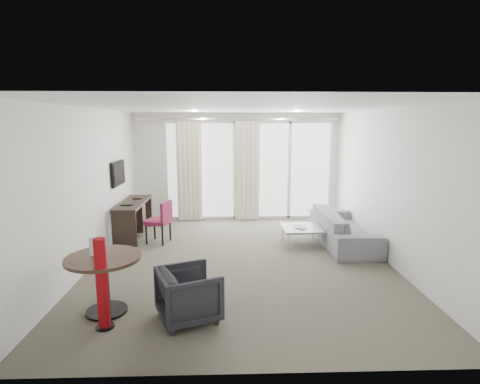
{
  "coord_description": "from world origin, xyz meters",
  "views": [
    {
      "loc": [
        -0.22,
        -6.18,
        2.34
      ],
      "look_at": [
        0.0,
        0.6,
        1.1
      ],
      "focal_mm": 28.0,
      "sensor_mm": 36.0,
      "label": 1
    }
  ],
  "objects_px": {
    "desk": "(134,219)",
    "red_lamp": "(102,284)",
    "round_table": "(105,284)",
    "sofa": "(343,228)",
    "tub_armchair": "(189,294)",
    "rattan_chair_a": "(263,192)",
    "coffee_table": "(301,236)",
    "rattan_chair_b": "(315,192)",
    "desk_chair": "(158,222)"
  },
  "relations": [
    {
      "from": "desk",
      "to": "red_lamp",
      "type": "relative_size",
      "value": 1.45
    },
    {
      "from": "round_table",
      "to": "sofa",
      "type": "relative_size",
      "value": 0.42
    },
    {
      "from": "round_table",
      "to": "tub_armchair",
      "type": "height_order",
      "value": "round_table"
    },
    {
      "from": "sofa",
      "to": "rattan_chair_a",
      "type": "bearing_deg",
      "value": 19.89
    },
    {
      "from": "desk",
      "to": "rattan_chair_a",
      "type": "distance_m",
      "value": 4.15
    },
    {
      "from": "tub_armchair",
      "to": "coffee_table",
      "type": "relative_size",
      "value": 0.92
    },
    {
      "from": "round_table",
      "to": "rattan_chair_b",
      "type": "distance_m",
      "value": 7.32
    },
    {
      "from": "rattan_chair_a",
      "to": "rattan_chair_b",
      "type": "xyz_separation_m",
      "value": [
        1.52,
        -0.07,
        -0.0
      ]
    },
    {
      "from": "desk",
      "to": "sofa",
      "type": "height_order",
      "value": "desk"
    },
    {
      "from": "tub_armchair",
      "to": "coffee_table",
      "type": "distance_m",
      "value": 3.42
    },
    {
      "from": "desk",
      "to": "red_lamp",
      "type": "bearing_deg",
      "value": -81.49
    },
    {
      "from": "desk",
      "to": "desk_chair",
      "type": "distance_m",
      "value": 0.76
    },
    {
      "from": "red_lamp",
      "to": "sofa",
      "type": "xyz_separation_m",
      "value": [
        3.72,
        3.01,
        -0.22
      ]
    },
    {
      "from": "round_table",
      "to": "red_lamp",
      "type": "xyz_separation_m",
      "value": [
        0.1,
        -0.37,
        0.17
      ]
    },
    {
      "from": "tub_armchair",
      "to": "rattan_chair_b",
      "type": "relative_size",
      "value": 0.85
    },
    {
      "from": "desk_chair",
      "to": "round_table",
      "type": "distance_m",
      "value": 2.81
    },
    {
      "from": "desk_chair",
      "to": "red_lamp",
      "type": "relative_size",
      "value": 0.78
    },
    {
      "from": "desk_chair",
      "to": "rattan_chair_a",
      "type": "distance_m",
      "value": 4.11
    },
    {
      "from": "coffee_table",
      "to": "rattan_chair_b",
      "type": "height_order",
      "value": "rattan_chair_b"
    },
    {
      "from": "desk",
      "to": "rattan_chair_b",
      "type": "relative_size",
      "value": 1.9
    },
    {
      "from": "tub_armchair",
      "to": "round_table",
      "type": "bearing_deg",
      "value": 56.76
    },
    {
      "from": "sofa",
      "to": "rattan_chair_a",
      "type": "xyz_separation_m",
      "value": [
        -1.27,
        3.52,
        0.09
      ]
    },
    {
      "from": "desk",
      "to": "coffee_table",
      "type": "bearing_deg",
      "value": -10.91
    },
    {
      "from": "sofa",
      "to": "rattan_chair_a",
      "type": "height_order",
      "value": "rattan_chair_a"
    },
    {
      "from": "tub_armchair",
      "to": "sofa",
      "type": "distance_m",
      "value": 3.95
    },
    {
      "from": "red_lamp",
      "to": "rattan_chair_a",
      "type": "height_order",
      "value": "red_lamp"
    },
    {
      "from": "round_table",
      "to": "rattan_chair_a",
      "type": "height_order",
      "value": "rattan_chair_a"
    },
    {
      "from": "round_table",
      "to": "rattan_chair_a",
      "type": "relative_size",
      "value": 1.11
    },
    {
      "from": "round_table",
      "to": "coffee_table",
      "type": "xyz_separation_m",
      "value": [
        2.98,
        2.62,
        -0.2
      ]
    },
    {
      "from": "red_lamp",
      "to": "rattan_chair_a",
      "type": "distance_m",
      "value": 6.97
    },
    {
      "from": "round_table",
      "to": "red_lamp",
      "type": "bearing_deg",
      "value": -75.58
    },
    {
      "from": "red_lamp",
      "to": "sofa",
      "type": "distance_m",
      "value": 4.78
    },
    {
      "from": "tub_armchair",
      "to": "sofa",
      "type": "bearing_deg",
      "value": -66.38
    },
    {
      "from": "round_table",
      "to": "red_lamp",
      "type": "height_order",
      "value": "red_lamp"
    },
    {
      "from": "tub_armchair",
      "to": "coffee_table",
      "type": "bearing_deg",
      "value": -56.47
    },
    {
      "from": "red_lamp",
      "to": "rattan_chair_a",
      "type": "bearing_deg",
      "value": 69.49
    },
    {
      "from": "desk",
      "to": "rattan_chair_a",
      "type": "xyz_separation_m",
      "value": [
        2.99,
        2.88,
        0.05
      ]
    },
    {
      "from": "rattan_chair_a",
      "to": "sofa",
      "type": "bearing_deg",
      "value": -61.76
    },
    {
      "from": "desk",
      "to": "red_lamp",
      "type": "height_order",
      "value": "red_lamp"
    },
    {
      "from": "desk",
      "to": "round_table",
      "type": "bearing_deg",
      "value": -82.17
    },
    {
      "from": "desk",
      "to": "tub_armchair",
      "type": "relative_size",
      "value": 2.24
    },
    {
      "from": "rattan_chair_b",
      "to": "tub_armchair",
      "type": "bearing_deg",
      "value": -110.42
    },
    {
      "from": "red_lamp",
      "to": "tub_armchair",
      "type": "distance_m",
      "value": 1.0
    },
    {
      "from": "round_table",
      "to": "coffee_table",
      "type": "relative_size",
      "value": 1.21
    },
    {
      "from": "round_table",
      "to": "rattan_chair_b",
      "type": "relative_size",
      "value": 1.11
    },
    {
      "from": "desk_chair",
      "to": "coffee_table",
      "type": "relative_size",
      "value": 1.12
    },
    {
      "from": "desk",
      "to": "coffee_table",
      "type": "distance_m",
      "value": 3.5
    },
    {
      "from": "red_lamp",
      "to": "rattan_chair_a",
      "type": "relative_size",
      "value": 1.31
    },
    {
      "from": "red_lamp",
      "to": "tub_armchair",
      "type": "height_order",
      "value": "red_lamp"
    },
    {
      "from": "rattan_chair_b",
      "to": "desk_chair",
      "type": "bearing_deg",
      "value": -134.98
    }
  ]
}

